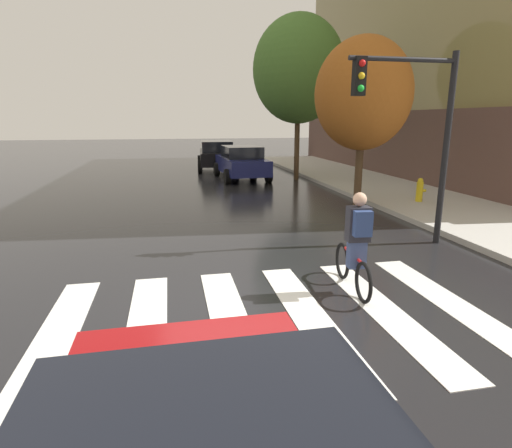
{
  "coord_description": "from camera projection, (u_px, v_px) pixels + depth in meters",
  "views": [
    {
      "loc": [
        -0.99,
        -5.35,
        2.79
      ],
      "look_at": [
        0.61,
        2.46,
        0.81
      ],
      "focal_mm": 29.48,
      "sensor_mm": 36.0,
      "label": 1
    }
  ],
  "objects": [
    {
      "name": "fire_hydrant",
      "position": [
        420.0,
        190.0,
        13.9
      ],
      "size": [
        0.33,
        0.22,
        0.78
      ],
      "color": "gold",
      "rests_on": "sidewalk"
    },
    {
      "name": "street_tree_near",
      "position": [
        363.0,
        94.0,
        12.84
      ],
      "size": [
        2.96,
        2.96,
        5.26
      ],
      "color": "#4C3823",
      "rests_on": "ground"
    },
    {
      "name": "street_tree_mid",
      "position": [
        299.0,
        70.0,
        19.01
      ],
      "size": [
        4.16,
        4.16,
        7.39
      ],
      "color": "#4C3823",
      "rests_on": "ground"
    },
    {
      "name": "ground_plane",
      "position": [
        249.0,
        323.0,
        5.95
      ],
      "size": [
        120.0,
        120.0,
        0.0
      ],
      "primitive_type": "plane",
      "color": "black"
    },
    {
      "name": "sedan_far",
      "position": [
        217.0,
        155.0,
        24.14
      ],
      "size": [
        2.45,
        4.8,
        1.62
      ],
      "color": "black",
      "rests_on": "ground"
    },
    {
      "name": "cyclist",
      "position": [
        356.0,
        244.0,
        6.8
      ],
      "size": [
        0.38,
        1.71,
        1.69
      ],
      "color": "black",
      "rests_on": "ground"
    },
    {
      "name": "sedan_mid",
      "position": [
        241.0,
        162.0,
        20.14
      ],
      "size": [
        2.33,
        4.66,
        1.58
      ],
      "color": "navy",
      "rests_on": "ground"
    },
    {
      "name": "traffic_light_near",
      "position": [
        415.0,
        117.0,
        8.97
      ],
      "size": [
        2.47,
        0.28,
        4.2
      ],
      "color": "black",
      "rests_on": "ground"
    },
    {
      "name": "crosswalk_stripes",
      "position": [
        271.0,
        320.0,
        6.01
      ],
      "size": [
        6.34,
        3.97,
        0.01
      ],
      "color": "silver",
      "rests_on": "ground"
    }
  ]
}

